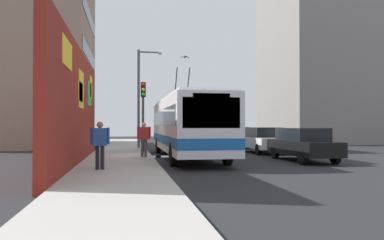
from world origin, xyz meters
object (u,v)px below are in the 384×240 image
(pedestrian_at_curb, at_px, (144,136))
(traffic_light, at_px, (143,105))
(parked_car_red, at_px, (218,135))
(street_lamp, at_px, (141,92))
(parked_car_white, at_px, (262,139))
(parked_car_navy, at_px, (235,137))
(parked_car_black, at_px, (302,144))
(city_bus, at_px, (187,125))
(pedestrian_near_wall, at_px, (100,141))

(pedestrian_at_curb, bearing_deg, traffic_light, -1.69)
(parked_car_red, height_order, street_lamp, street_lamp)
(parked_car_white, bearing_deg, street_lamp, 59.25)
(traffic_light, bearing_deg, parked_car_navy, -47.24)
(street_lamp, bearing_deg, traffic_light, 179.04)
(parked_car_navy, distance_m, street_lamp, 8.17)
(street_lamp, bearing_deg, parked_car_black, -143.59)
(pedestrian_at_curb, xyz_separation_m, street_lamp, (7.80, -0.17, 2.90))
(city_bus, distance_m, parked_car_black, 5.87)
(parked_car_black, height_order, pedestrian_near_wall, pedestrian_near_wall)
(city_bus, relative_size, pedestrian_at_curb, 7.08)
(city_bus, xyz_separation_m, traffic_light, (2.38, 2.15, 1.13))
(parked_car_black, distance_m, pedestrian_near_wall, 9.82)
(pedestrian_at_curb, height_order, traffic_light, traffic_light)
(parked_car_black, xyz_separation_m, street_lamp, (9.86, 7.27, 3.22))
(traffic_light, distance_m, street_lamp, 5.05)
(parked_car_white, distance_m, traffic_light, 7.65)
(parked_car_black, height_order, traffic_light, traffic_light)
(parked_car_black, distance_m, parked_car_red, 17.23)
(parked_car_red, distance_m, pedestrian_at_curb, 16.91)
(traffic_light, bearing_deg, parked_car_black, -123.95)
(parked_car_black, height_order, parked_car_red, same)
(parked_car_navy, bearing_deg, parked_car_red, 0.00)
(city_bus, xyz_separation_m, parked_car_red, (14.66, -5.20, -0.91))
(parked_car_black, relative_size, parked_car_navy, 1.08)
(parked_car_red, bearing_deg, pedestrian_near_wall, 155.86)
(pedestrian_near_wall, xyz_separation_m, pedestrian_at_curb, (5.40, -1.79, 0.01))
(parked_car_white, xyz_separation_m, pedestrian_at_curb, (-3.48, 7.44, 0.32))
(parked_car_red, xyz_separation_m, traffic_light, (-12.29, 7.35, 2.04))
(city_bus, xyz_separation_m, parked_car_black, (-2.57, -5.20, -0.91))
(parked_car_white, height_order, traffic_light, traffic_light)
(parked_car_white, bearing_deg, pedestrian_near_wall, 133.92)
(parked_car_red, bearing_deg, city_bus, 160.47)
(parked_car_red, bearing_deg, parked_car_black, -180.00)
(parked_car_black, xyz_separation_m, pedestrian_near_wall, (-3.35, 9.22, 0.31))
(parked_car_black, xyz_separation_m, traffic_light, (4.95, 7.35, 2.04))
(parked_car_navy, bearing_deg, traffic_light, 132.76)
(city_bus, height_order, parked_car_red, city_bus)
(parked_car_white, xyz_separation_m, traffic_light, (-0.58, 7.35, 2.04))
(parked_car_red, xyz_separation_m, pedestrian_at_curb, (-15.18, 7.44, 0.32))
(parked_car_red, height_order, traffic_light, traffic_light)
(parked_car_navy, relative_size, street_lamp, 0.66)
(pedestrian_near_wall, distance_m, street_lamp, 13.66)
(parked_car_white, relative_size, pedestrian_at_curb, 2.74)
(traffic_light, bearing_deg, parked_car_white, -85.45)
(parked_car_white, relative_size, parked_car_navy, 1.04)
(parked_car_red, relative_size, pedestrian_at_curb, 2.38)
(city_bus, height_order, parked_car_navy, city_bus)
(parked_car_navy, xyz_separation_m, street_lamp, (-1.89, 7.27, 3.22))
(city_bus, height_order, street_lamp, street_lamp)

